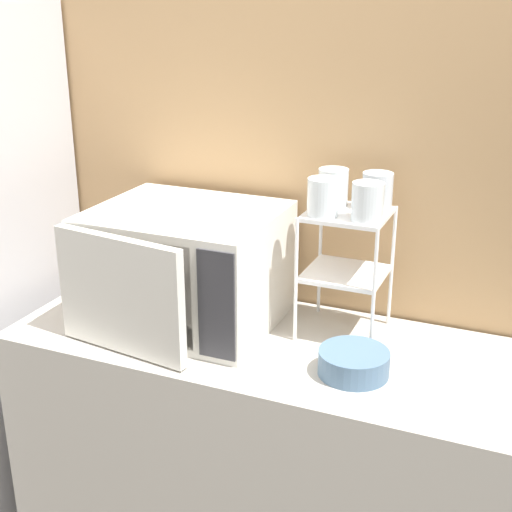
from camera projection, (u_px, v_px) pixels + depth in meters
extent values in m
cube|color=tan|center=(316.00, 173.00, 2.12)|extent=(8.00, 0.06, 2.60)
cube|color=#B7B2A8|center=(273.00, 474.00, 2.14)|extent=(1.50, 0.57, 0.89)
cube|color=silver|center=(187.00, 266.00, 2.07)|extent=(0.52, 0.43, 0.34)
cube|color=#B7B2A8|center=(130.00, 289.00, 1.91)|extent=(0.37, 0.01, 0.29)
cube|color=#333338|center=(216.00, 306.00, 1.80)|extent=(0.10, 0.01, 0.30)
cube|color=silver|center=(120.00, 295.00, 1.87)|extent=(0.40, 0.08, 0.32)
cylinder|color=white|center=(296.00, 281.00, 1.93)|extent=(0.01, 0.01, 0.36)
cylinder|color=white|center=(374.00, 293.00, 1.85)|extent=(0.01, 0.01, 0.36)
cylinder|color=white|center=(320.00, 256.00, 2.11)|extent=(0.01, 0.01, 0.36)
cylinder|color=white|center=(392.00, 267.00, 2.03)|extent=(0.01, 0.01, 0.36)
cube|color=white|center=(345.00, 273.00, 1.98)|extent=(0.22, 0.21, 0.01)
cube|color=white|center=(348.00, 214.00, 1.92)|extent=(0.22, 0.21, 0.01)
cylinder|color=silver|center=(323.00, 197.00, 1.87)|extent=(0.08, 0.08, 0.10)
cylinder|color=silver|center=(377.00, 191.00, 1.93)|extent=(0.08, 0.08, 0.10)
cylinder|color=silver|center=(368.00, 202.00, 1.83)|extent=(0.08, 0.08, 0.10)
cylinder|color=silver|center=(333.00, 187.00, 1.97)|extent=(0.08, 0.08, 0.10)
cylinder|color=slate|center=(353.00, 372.00, 1.82)|extent=(0.10, 0.10, 0.01)
cylinder|color=slate|center=(354.00, 363.00, 1.81)|extent=(0.18, 0.18, 0.06)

